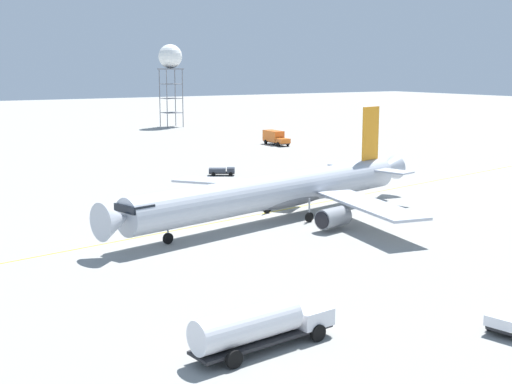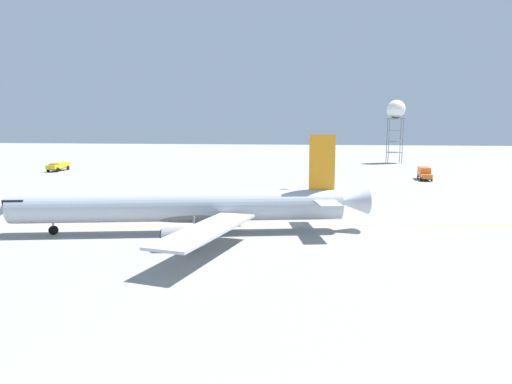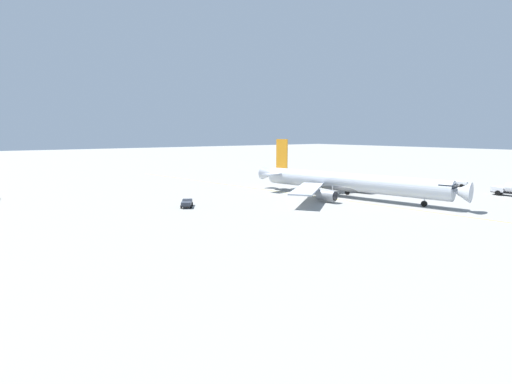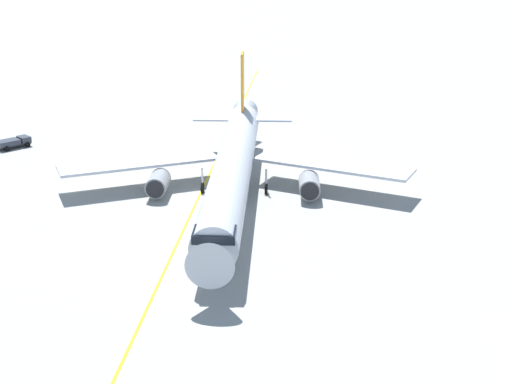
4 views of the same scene
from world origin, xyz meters
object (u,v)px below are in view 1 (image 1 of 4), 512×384
at_px(airliner_main, 279,192).
at_px(radar_tower, 170,59).
at_px(baggage_truck_truck, 222,171).
at_px(catering_truck_truck, 275,137).
at_px(fuel_tanker_truck, 258,325).

distance_m(airliner_main, radar_tower, 126.81).
relative_size(airliner_main, baggage_truck_truck, 10.43).
height_order(airliner_main, baggage_truck_truck, airliner_main).
bearing_deg(baggage_truck_truck, catering_truck_truck, 76.90).
bearing_deg(radar_tower, fuel_tanker_truck, -113.23).
relative_size(catering_truck_truck, radar_tower, 0.36).
bearing_deg(catering_truck_truck, baggage_truck_truck, -40.83).
height_order(airliner_main, catering_truck_truck, airliner_main).
bearing_deg(airliner_main, baggage_truck_truck, -120.86).
distance_m(airliner_main, catering_truck_truck, 76.20).
relative_size(airliner_main, fuel_tanker_truck, 4.59).
relative_size(fuel_tanker_truck, radar_tower, 0.43).
bearing_deg(catering_truck_truck, fuel_tanker_truck, -30.56).
bearing_deg(fuel_tanker_truck, baggage_truck_truck, 56.71).
bearing_deg(radar_tower, catering_truck_truck, -90.63).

